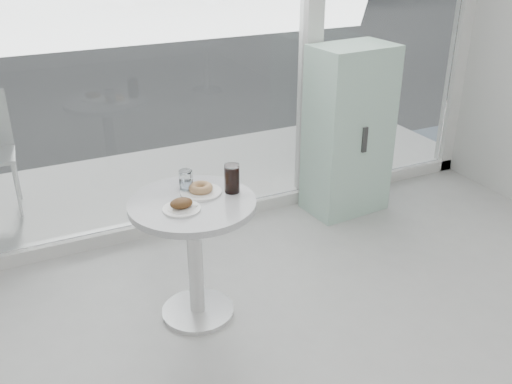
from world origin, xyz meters
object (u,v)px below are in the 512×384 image
main_table (194,235)px  mint_cabinet (348,131)px  plate_donut (201,190)px  water_tumbler_a (186,182)px  water_tumbler_b (186,181)px  plate_fritter (182,205)px  cola_glass (232,179)px

main_table → mint_cabinet: mint_cabinet is taller
plate_donut → mint_cabinet: bearing=25.8°
water_tumbler_a → water_tumbler_b: water_tumbler_a is taller
plate_fritter → plate_donut: bearing=42.5°
plate_fritter → plate_donut: (0.17, 0.15, -0.01)m
water_tumbler_a → plate_fritter: bearing=-115.0°
plate_fritter → water_tumbler_b: bearing=65.8°
cola_glass → water_tumbler_a: bearing=151.8°
plate_fritter → cola_glass: size_ratio=1.23×
mint_cabinet → water_tumbler_b: 1.71m
mint_cabinet → water_tumbler_a: (-1.59, -0.67, 0.15)m
plate_fritter → mint_cabinet: bearing=27.7°
main_table → water_tumbler_a: water_tumbler_a is taller
mint_cabinet → water_tumbler_a: size_ratio=10.56×
plate_donut → water_tumbler_a: bearing=136.8°
plate_donut → water_tumbler_b: (-0.05, 0.10, 0.03)m
main_table → plate_fritter: size_ratio=3.71×
cola_glass → plate_donut: bearing=159.3°
main_table → water_tumbler_a: bearing=83.4°
main_table → water_tumbler_a: size_ratio=6.01×
mint_cabinet → cola_glass: size_ratio=7.99×
mint_cabinet → plate_fritter: mint_cabinet is taller
mint_cabinet → water_tumbler_b: size_ratio=12.55×
main_table → cola_glass: size_ratio=4.55×
water_tumbler_a → water_tumbler_b: bearing=71.1°
mint_cabinet → plate_donut: 1.70m
mint_cabinet → plate_donut: mint_cabinet is taller
mint_cabinet → cola_glass: bearing=-154.1°
main_table → cola_glass: 0.39m
water_tumbler_b → cola_glass: cola_glass is taller
main_table → water_tumbler_a: (0.02, 0.14, 0.28)m
main_table → mint_cabinet: (1.61, 0.81, 0.13)m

